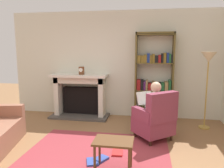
{
  "coord_description": "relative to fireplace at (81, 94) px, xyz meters",
  "views": [
    {
      "loc": [
        0.81,
        -3.08,
        1.74
      ],
      "look_at": [
        0.1,
        1.2,
        1.05
      ],
      "focal_mm": 35.05,
      "sensor_mm": 36.0,
      "label": 1
    }
  ],
  "objects": [
    {
      "name": "floor_lamp",
      "position": [
        2.99,
        -0.43,
        0.84
      ],
      "size": [
        0.32,
        0.32,
        1.69
      ],
      "color": "#B7933F",
      "rests_on": "ground"
    },
    {
      "name": "ground",
      "position": [
        0.91,
        -2.3,
        -0.59
      ],
      "size": [
        14.0,
        14.0,
        0.0
      ],
      "primitive_type": "plane",
      "color": "#906641"
    },
    {
      "name": "bookshelf",
      "position": [
        1.87,
        0.03,
        0.42
      ],
      "size": [
        0.92,
        0.32,
        2.14
      ],
      "color": "brown",
      "rests_on": "ground"
    },
    {
      "name": "area_rug",
      "position": [
        0.91,
        -2.0,
        -0.58
      ],
      "size": [
        2.4,
        1.8,
        0.01
      ],
      "primitive_type": "cube",
      "color": "#9A353E",
      "rests_on": "ground"
    },
    {
      "name": "seated_reader",
      "position": [
        1.81,
        -1.19,
        0.03
      ],
      "size": [
        0.57,
        0.59,
        1.14
      ],
      "rotation": [
        0.0,
        0.0,
        3.82
      ],
      "color": "silver",
      "rests_on": "ground"
    },
    {
      "name": "mantel_clock",
      "position": [
        0.07,
        -0.1,
        0.62
      ],
      "size": [
        0.14,
        0.14,
        0.2
      ],
      "color": "brown",
      "rests_on": "fireplace"
    },
    {
      "name": "fireplace",
      "position": [
        0.0,
        0.0,
        0.0
      ],
      "size": [
        1.48,
        0.64,
        1.11
      ],
      "color": "#4C4742",
      "rests_on": "ground"
    },
    {
      "name": "side_table",
      "position": [
        1.27,
        -2.5,
        -0.19
      ],
      "size": [
        0.56,
        0.39,
        0.48
      ],
      "color": "brown",
      "rests_on": "ground"
    },
    {
      "name": "armchair_reading",
      "position": [
        1.89,
        -1.28,
        -0.16
      ],
      "size": [
        0.89,
        0.88,
        0.97
      ],
      "rotation": [
        0.0,
        0.0,
        3.82
      ],
      "color": "#331E14",
      "rests_on": "ground"
    },
    {
      "name": "back_wall",
      "position": [
        0.91,
        0.25,
        0.76
      ],
      "size": [
        5.6,
        0.1,
        2.7
      ],
      "primitive_type": "cube",
      "color": "silver",
      "rests_on": "ground"
    },
    {
      "name": "scattered_books",
      "position": [
        1.07,
        -2.17,
        -0.56
      ],
      "size": [
        0.56,
        0.62,
        0.04
      ],
      "color": "#334CA5",
      "rests_on": "area_rug"
    }
  ]
}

